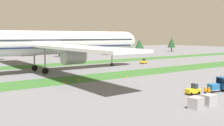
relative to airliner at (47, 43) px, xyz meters
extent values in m
cube|color=#336028|center=(11.68, -16.83, -8.59)|extent=(320.00, 10.86, 0.01)
cube|color=#336028|center=(11.68, 16.90, -8.59)|extent=(320.00, 10.86, 0.01)
cylinder|color=white|center=(1.99, 0.04, -0.02)|extent=(55.66, 8.08, 6.99)
sphere|color=white|center=(29.76, 0.58, -0.02)|extent=(6.85, 6.85, 6.85)
cube|color=#141E4C|center=(1.99, 0.04, -1.25)|extent=(54.31, 8.20, 0.36)
cube|color=#283342|center=(5.38, 0.11, 0.85)|extent=(48.89, 8.02, 0.44)
cube|color=white|center=(-1.83, 22.09, -0.72)|extent=(9.53, 37.41, 0.63)
cylinder|color=#A3A3A8|center=(-0.40, 16.53, -3.02)|extent=(5.49, 3.95, 3.85)
cube|color=white|center=(-0.96, -22.14, -0.72)|extent=(9.53, 37.41, 0.63)
cylinder|color=#A3A3A8|center=(0.25, -16.53, -3.02)|extent=(5.49, 3.95, 3.85)
cylinder|color=#A3A3A8|center=(23.66, 0.46, -4.53)|extent=(0.44, 0.44, 6.92)
cylinder|color=black|center=(23.66, 0.46, -7.99)|extent=(1.21, 0.44, 1.20)
cylinder|color=#A3A3A8|center=(-2.47, 4.15, -4.41)|extent=(0.44, 0.44, 6.67)
cylinder|color=black|center=(-2.47, 4.15, -7.74)|extent=(1.71, 0.63, 1.70)
cylinder|color=#A3A3A8|center=(-2.31, -4.24, -4.41)|extent=(0.44, 0.44, 6.67)
cylinder|color=black|center=(-2.31, -4.24, -7.74)|extent=(1.71, 0.63, 1.70)
cube|color=yellow|center=(10.07, -44.46, -7.90)|extent=(2.77, 1.69, 0.77)
cube|color=#283342|center=(10.46, -44.52, -7.07)|extent=(0.86, 1.19, 0.90)
cylinder|color=black|center=(9.09, -44.86, -8.29)|extent=(0.62, 0.29, 0.60)
cylinder|color=black|center=(9.26, -43.77, -8.29)|extent=(0.62, 0.29, 0.60)
cylinder|color=black|center=(10.88, -45.14, -8.29)|extent=(0.62, 0.29, 0.60)
cylinder|color=black|center=(11.06, -44.06, -8.29)|extent=(0.62, 0.29, 0.60)
cube|color=#A3A3A8|center=(15.11, -45.26, -8.19)|extent=(2.41, 1.83, 0.10)
cube|color=#23669E|center=(15.11, -45.26, -7.59)|extent=(2.12, 1.61, 1.10)
cylinder|color=black|center=(14.17, -45.81, -8.39)|extent=(0.41, 0.18, 0.40)
cylinder|color=black|center=(14.39, -44.44, -8.39)|extent=(0.41, 0.18, 0.40)
cylinder|color=black|center=(15.83, -46.07, -8.39)|extent=(0.41, 0.18, 0.40)
cylinder|color=black|center=(16.04, -44.70, -8.39)|extent=(0.41, 0.18, 0.40)
cube|color=#A3A3A8|center=(17.97, -45.71, -8.19)|extent=(2.41, 1.83, 0.10)
cube|color=#23669E|center=(17.97, -45.71, -7.59)|extent=(2.12, 1.61, 1.10)
cylinder|color=black|center=(17.04, -46.26, -8.39)|extent=(0.41, 0.18, 0.40)
cylinder|color=black|center=(17.26, -44.90, -8.39)|extent=(0.41, 0.18, 0.40)
cylinder|color=black|center=(18.91, -45.16, -8.39)|extent=(0.41, 0.18, 0.40)
cube|color=#283342|center=(16.64, -45.66, -6.57)|extent=(0.66, 2.01, 0.97)
cylinder|color=black|center=(17.73, -44.93, -8.11)|extent=(1.01, 0.56, 0.96)
cube|color=yellow|center=(38.49, 0.76, -7.90)|extent=(2.63, 1.35, 0.77)
cube|color=#283342|center=(38.88, 0.76, -7.07)|extent=(0.72, 1.11, 0.90)
cylinder|color=black|center=(37.60, 0.19, -8.29)|extent=(0.60, 0.21, 0.60)
cylinder|color=black|center=(37.57, 1.29, -8.29)|extent=(0.60, 0.21, 0.60)
cylinder|color=black|center=(39.41, 0.22, -8.29)|extent=(0.60, 0.21, 0.60)
cylinder|color=black|center=(39.39, 1.32, -8.29)|extent=(0.60, 0.21, 0.60)
cylinder|color=black|center=(10.80, -47.12, -8.16)|extent=(0.18, 0.18, 0.85)
cylinder|color=black|center=(10.88, -47.33, -8.16)|extent=(0.18, 0.18, 0.85)
cylinder|color=orange|center=(10.84, -47.22, -7.43)|extent=(0.36, 0.36, 0.62)
sphere|color=tan|center=(10.84, -47.22, -6.97)|extent=(0.24, 0.24, 0.24)
cylinder|color=orange|center=(10.76, -47.01, -7.46)|extent=(0.10, 0.10, 0.58)
cylinder|color=orange|center=(10.92, -47.44, -7.46)|extent=(0.10, 0.10, 0.58)
cylinder|color=black|center=(10.75, -46.45, -8.16)|extent=(0.18, 0.18, 0.85)
cylinder|color=black|center=(10.95, -46.54, -8.16)|extent=(0.18, 0.18, 0.85)
cylinder|color=orange|center=(10.85, -46.50, -7.43)|extent=(0.36, 0.36, 0.62)
sphere|color=tan|center=(10.85, -46.50, -6.97)|extent=(0.24, 0.24, 0.24)
cylinder|color=orange|center=(10.64, -46.40, -7.46)|extent=(0.10, 0.10, 0.58)
cylinder|color=orange|center=(11.06, -46.60, -7.46)|extent=(0.10, 0.10, 0.58)
cube|color=#A3A3A8|center=(6.16, -50.53, -7.80)|extent=(2.02, 1.62, 1.59)
cube|color=#A3A3A8|center=(2.72, -50.77, -7.74)|extent=(2.20, 1.86, 1.71)
cone|color=orange|center=(13.17, -21.43, -8.36)|extent=(0.44, 0.44, 0.46)
cone|color=orange|center=(-4.27, -20.96, -8.33)|extent=(0.44, 0.44, 0.52)
cone|color=orange|center=(0.21, -19.54, -8.34)|extent=(0.44, 0.44, 0.49)
cylinder|color=#4C3823|center=(27.13, 53.06, -7.17)|extent=(0.70, 0.70, 2.84)
cone|color=#1E4223|center=(27.13, 53.06, -3.07)|extent=(6.17, 6.17, 5.35)
cylinder|color=#4C3823|center=(54.13, 48.73, -7.12)|extent=(0.70, 0.70, 2.93)
cone|color=#1E4223|center=(54.13, 48.73, -2.87)|extent=(5.35, 5.35, 5.59)
cylinder|color=#4C3823|center=(80.50, 51.56, -7.29)|extent=(0.70, 0.70, 2.61)
cone|color=#1E4223|center=(80.50, 51.56, -3.12)|extent=(5.99, 5.99, 5.73)
cylinder|color=#4C3823|center=(109.51, 51.34, -7.27)|extent=(0.70, 0.70, 2.64)
cone|color=#1E4223|center=(109.51, 51.34, -2.40)|extent=(5.30, 5.30, 7.09)
camera|label=1|loc=(-28.84, -74.55, 1.96)|focal=42.38mm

